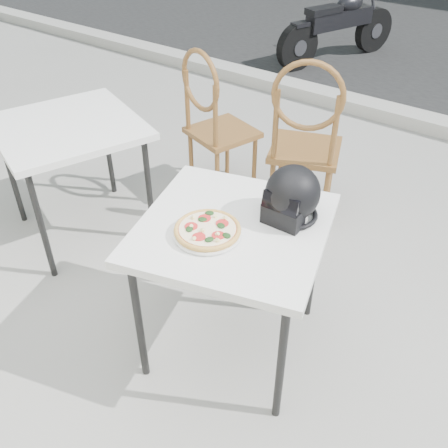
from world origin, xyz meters
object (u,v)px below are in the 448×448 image
Objects in this scene: cafe_table_main at (233,237)px; cafe_table_side at (69,135)px; cafe_chair_side at (213,117)px; motorcycle at (339,28)px; helmet at (292,196)px; cafe_chair_main at (306,135)px; pizza at (207,229)px; plate at (208,233)px.

cafe_table_side is at bearing 170.97° from cafe_table_main.
cafe_table_side is 0.98m from cafe_chair_side.
cafe_table_side is 0.97× the size of cafe_chair_side.
helmet is at bearing -47.06° from motorcycle.
helmet reaches higher than cafe_table_main.
motorcycle is (-1.27, 3.18, -0.26)m from cafe_chair_main.
cafe_table_side is at bearing 20.22° from cafe_chair_main.
helmet is (0.22, 0.32, 0.08)m from pizza.
plate is 1.31m from cafe_chair_main.
pizza is 0.22× the size of motorcycle.
motorcycle reaches higher than cafe_table_main.
plate is 1.47× the size of helmet.
cafe_table_main is at bearing -131.71° from helmet.
cafe_table_main is 0.86× the size of cafe_chair_main.
cafe_table_side is at bearing 165.61° from plate.
cafe_table_main is 0.94× the size of cafe_table_side.
pizza reaches higher than cafe_table_side.
cafe_chair_side is 0.64× the size of motorcycle.
cafe_table_side is at bearing 165.62° from pizza.
cafe_chair_main reaches higher than cafe_table_main.
helmet is at bearing -0.69° from cafe_table_side.
cafe_chair_main reaches higher than cafe_table_side.
cafe_chair_side is (-0.94, 1.09, -0.09)m from cafe_table_main.
pizza is 4.72m from motorcycle.
helmet reaches higher than pizza.
motorcycle is at bearing 109.40° from cafe_table_main.
pizza is 0.32× the size of cafe_chair_main.
cafe_chair_main is at bearing 99.63° from plate.
plate reaches higher than cafe_table_main.
plate is 1.36m from cafe_table_side.
motorcycle is at bearing 108.38° from pizza.
pizza is (0.00, 0.00, 0.02)m from plate.
motorcycle is at bearing -88.84° from cafe_chair_main.
cafe_chair_side is at bearing 126.31° from pizza.
cafe_chair_main is (-0.26, 1.16, -0.05)m from cafe_table_main.
cafe_chair_main is at bearing 99.64° from pizza.
plate is at bearing -50.96° from motorcycle.
cafe_chair_side is (-0.89, 1.22, -0.19)m from pizza.
motorcycle is (-1.53, 4.34, -0.31)m from cafe_table_main.
helmet is at bearing 93.63° from cafe_chair_main.
plate is 0.02m from pizza.
cafe_chair_main is 0.68× the size of motorcycle.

